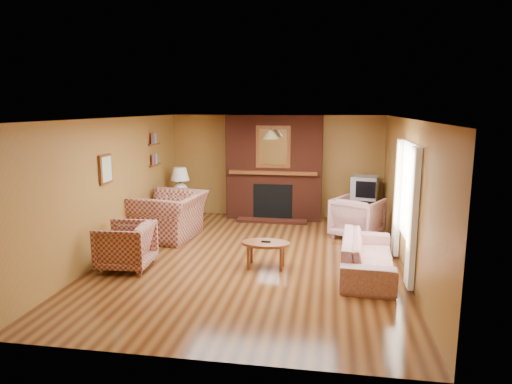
% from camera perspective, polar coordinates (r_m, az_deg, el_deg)
% --- Properties ---
extents(floor, '(6.50, 6.50, 0.00)m').
position_cam_1_polar(floor, '(7.96, -0.43, -8.35)').
color(floor, '#42210E').
rests_on(floor, ground).
extents(ceiling, '(6.50, 6.50, 0.00)m').
position_cam_1_polar(ceiling, '(7.53, -0.46, 9.18)').
color(ceiling, silver).
rests_on(ceiling, wall_back).
extents(wall_back, '(6.50, 0.00, 6.50)m').
position_cam_1_polar(wall_back, '(10.84, 2.47, 3.24)').
color(wall_back, olive).
rests_on(wall_back, floor).
extents(wall_front, '(6.50, 0.00, 6.50)m').
position_cam_1_polar(wall_front, '(4.58, -7.40, -7.11)').
color(wall_front, olive).
rests_on(wall_front, floor).
extents(wall_left, '(0.00, 6.50, 6.50)m').
position_cam_1_polar(wall_left, '(8.44, -17.41, 0.66)').
color(wall_left, olive).
rests_on(wall_left, floor).
extents(wall_right, '(0.00, 6.50, 6.50)m').
position_cam_1_polar(wall_right, '(7.65, 18.35, -0.38)').
color(wall_right, olive).
rests_on(wall_right, floor).
extents(fireplace, '(2.20, 0.82, 2.40)m').
position_cam_1_polar(fireplace, '(10.58, 2.30, 2.96)').
color(fireplace, '#4A1B10').
rests_on(fireplace, floor).
extents(window_right, '(0.10, 1.85, 2.00)m').
position_cam_1_polar(window_right, '(7.46, 18.18, -1.22)').
color(window_right, beige).
rests_on(window_right, wall_right).
extents(bookshelf, '(0.09, 0.55, 0.71)m').
position_cam_1_polar(bookshelf, '(10.08, -12.44, 5.11)').
color(bookshelf, brown).
rests_on(bookshelf, wall_left).
extents(botanical_print, '(0.05, 0.40, 0.50)m').
position_cam_1_polar(botanical_print, '(8.11, -18.28, 2.73)').
color(botanical_print, brown).
rests_on(botanical_print, wall_left).
extents(pendant_light, '(0.36, 0.36, 0.48)m').
position_cam_1_polar(pendant_light, '(9.82, 1.84, 7.18)').
color(pendant_light, black).
rests_on(pendant_light, ceiling).
extents(plaid_loveseat, '(1.33, 1.49, 0.90)m').
position_cam_1_polar(plaid_loveseat, '(9.26, -10.71, -2.94)').
color(plaid_loveseat, maroon).
rests_on(plaid_loveseat, floor).
extents(plaid_armchair, '(0.87, 0.85, 0.75)m').
position_cam_1_polar(plaid_armchair, '(7.71, -15.99, -6.48)').
color(plaid_armchair, maroon).
rests_on(plaid_armchair, floor).
extents(floral_sofa, '(0.90, 2.05, 0.59)m').
position_cam_1_polar(floral_sofa, '(7.43, 13.77, -7.68)').
color(floral_sofa, '#C3B197').
rests_on(floral_sofa, floor).
extents(floral_armchair, '(1.18, 1.19, 0.81)m').
position_cam_1_polar(floral_armchair, '(9.35, 12.57, -3.14)').
color(floral_armchair, '#C3B197').
rests_on(floral_armchair, floor).
extents(coffee_table, '(0.79, 0.49, 0.45)m').
position_cam_1_polar(coffee_table, '(7.46, 1.25, -6.73)').
color(coffee_table, brown).
rests_on(coffee_table, floor).
extents(side_table, '(0.42, 0.42, 0.54)m').
position_cam_1_polar(side_table, '(10.69, -9.35, -2.07)').
color(side_table, brown).
rests_on(side_table, floor).
extents(table_lamp, '(0.42, 0.42, 0.69)m').
position_cam_1_polar(table_lamp, '(10.57, -9.46, 1.40)').
color(table_lamp, silver).
rests_on(table_lamp, side_table).
extents(tv_stand, '(0.56, 0.52, 0.57)m').
position_cam_1_polar(tv_stand, '(10.51, 13.31, -2.34)').
color(tv_stand, black).
rests_on(tv_stand, floor).
extents(crt_tv, '(0.65, 0.64, 0.51)m').
position_cam_1_polar(crt_tv, '(10.40, 13.44, 0.55)').
color(crt_tv, '#9D9FA4').
rests_on(crt_tv, tv_stand).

